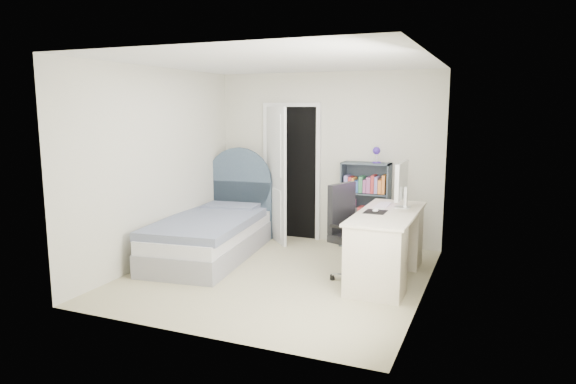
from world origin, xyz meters
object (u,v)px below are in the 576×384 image
at_px(floor_lamp, 278,206).
at_px(bookcase, 365,208).
at_px(bed, 213,232).
at_px(desk, 387,242).
at_px(nightstand, 248,213).
at_px(office_chair, 351,228).

distance_m(floor_lamp, bookcase, 1.34).
height_order(bed, desk, bed).
height_order(nightstand, floor_lamp, floor_lamp).
xyz_separation_m(floor_lamp, bookcase, (1.34, 0.05, 0.05)).
xyz_separation_m(floor_lamp, desk, (1.92, -1.23, -0.07)).
bearing_deg(bed, office_chair, -7.45).
xyz_separation_m(nightstand, desk, (2.41, -1.18, 0.06)).
xyz_separation_m(nightstand, bookcase, (1.82, 0.10, 0.19)).
height_order(nightstand, bookcase, bookcase).
height_order(bookcase, office_chair, bookcase).
relative_size(bed, bookcase, 1.63).
bearing_deg(bookcase, bed, -146.31).
bearing_deg(nightstand, office_chair, -34.08).
distance_m(nightstand, desk, 2.68).
relative_size(nightstand, desk, 0.35).
bearing_deg(desk, office_chair, -154.51).
distance_m(floor_lamp, desk, 2.28).
xyz_separation_m(bookcase, desk, (0.58, -1.28, -0.13)).
xyz_separation_m(desk, office_chair, (-0.39, -0.19, 0.18)).
bearing_deg(bookcase, desk, -65.56).
distance_m(nightstand, floor_lamp, 0.50).
bearing_deg(nightstand, desk, -26.10).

